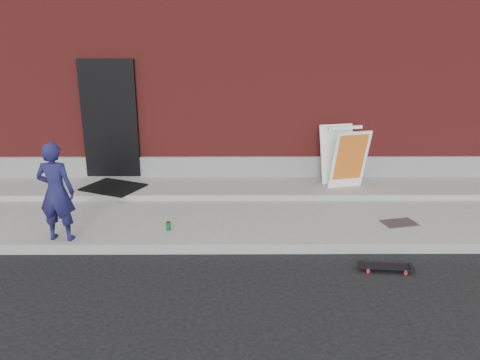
{
  "coord_description": "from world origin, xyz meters",
  "views": [
    {
      "loc": [
        -0.16,
        -5.94,
        2.92
      ],
      "look_at": [
        -0.12,
        0.8,
        0.84
      ],
      "focal_mm": 35.0,
      "sensor_mm": 36.0,
      "label": 1
    }
  ],
  "objects_px": {
    "child": "(56,192)",
    "pizza_sign": "(344,156)",
    "soda_can": "(168,226)",
    "skateboard": "(386,267)"
  },
  "relations": [
    {
      "from": "skateboard",
      "to": "pizza_sign",
      "type": "relative_size",
      "value": 0.63
    },
    {
      "from": "child",
      "to": "soda_can",
      "type": "bearing_deg",
      "value": -163.18
    },
    {
      "from": "child",
      "to": "soda_can",
      "type": "relative_size",
      "value": 10.94
    },
    {
      "from": "pizza_sign",
      "to": "skateboard",
      "type": "bearing_deg",
      "value": -90.75
    },
    {
      "from": "child",
      "to": "pizza_sign",
      "type": "relative_size",
      "value": 1.27
    },
    {
      "from": "skateboard",
      "to": "pizza_sign",
      "type": "height_order",
      "value": "pizza_sign"
    },
    {
      "from": "child",
      "to": "soda_can",
      "type": "xyz_separation_m",
      "value": [
        1.49,
        0.31,
        -0.64
      ]
    },
    {
      "from": "child",
      "to": "pizza_sign",
      "type": "height_order",
      "value": "child"
    },
    {
      "from": "child",
      "to": "soda_can",
      "type": "distance_m",
      "value": 1.65
    },
    {
      "from": "child",
      "to": "pizza_sign",
      "type": "bearing_deg",
      "value": -148.86
    }
  ]
}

